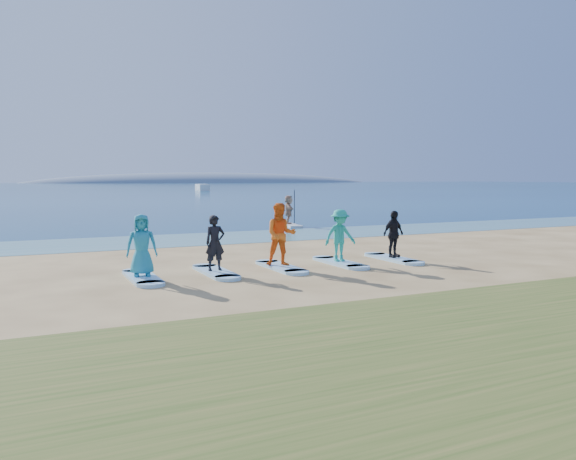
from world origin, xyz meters
name	(u,v)px	position (x,y,z in m)	size (l,w,h in m)	color
ground	(279,280)	(0.00, 0.00, 0.00)	(600.00, 600.00, 0.00)	tan
shallow_water	(177,240)	(0.00, 10.50, 0.01)	(600.00, 600.00, 0.00)	teal
ocean	(43,187)	(0.00, 160.00, 0.01)	(600.00, 600.00, 0.00)	navy
island_ridge	(212,183)	(95.00, 300.00, 0.00)	(220.00, 56.00, 18.00)	slate
paddleboard	(289,225)	(7.45, 14.94, 0.06)	(0.70, 3.00, 0.12)	silver
paddleboarder	(289,209)	(7.45, 14.94, 0.91)	(1.47, 0.47, 1.58)	tan
boat_offshore_b	(202,191)	(28.86, 102.02, 0.00)	(2.04, 6.42, 1.36)	silver
surfboard_0	(142,277)	(-3.20, 1.67, 0.04)	(0.70, 2.20, 0.09)	#A2D6FB
student_0	(142,245)	(-3.20, 1.67, 0.91)	(0.80, 0.52, 1.64)	teal
surfboard_1	(215,272)	(-1.18, 1.67, 0.04)	(0.70, 2.20, 0.09)	#A2D6FB
student_1	(215,243)	(-1.18, 1.67, 0.86)	(0.57, 0.37, 1.55)	black
surfboard_2	(281,267)	(0.83, 1.67, 0.04)	(0.70, 2.20, 0.09)	#A2D6FB
student_2	(281,234)	(0.83, 1.67, 1.01)	(0.90, 0.70, 1.85)	orange
surfboard_3	(340,263)	(2.85, 1.67, 0.04)	(0.70, 2.20, 0.09)	#A2D6FB
student_3	(340,235)	(2.85, 1.67, 0.90)	(1.04, 0.60, 1.61)	teal
surfboard_4	(393,259)	(4.87, 1.67, 0.04)	(0.70, 2.20, 0.09)	#A2D6FB
student_4	(393,234)	(4.87, 1.67, 0.85)	(0.89, 0.37, 1.52)	black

